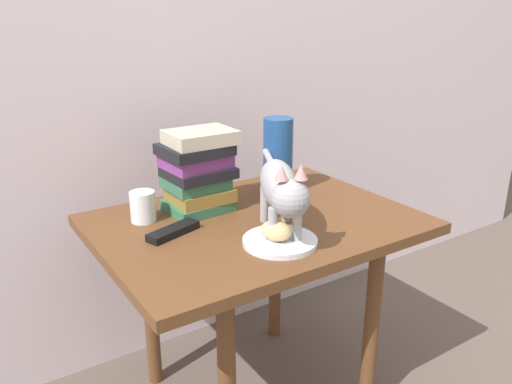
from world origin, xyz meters
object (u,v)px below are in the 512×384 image
Objects in this scene: plate at (280,241)px; book_stack at (198,170)px; green_vase at (278,156)px; bread_roll at (276,231)px; cat at (282,188)px; candle_jar at (143,208)px; side_table at (256,244)px; tv_remote at (173,231)px.

book_stack is (-0.06, 0.32, 0.11)m from plate.
book_stack is 0.98× the size of green_vase.
book_stack reaches higher than plate.
bread_roll is 0.11m from cat.
green_vase is 0.45m from candle_jar.
candle_jar reaches higher than bread_roll.
plate is at bearing -79.14° from book_stack.
green_vase reaches higher than bread_roll.
plate is at bearing -55.20° from candle_jar.
book_stack reaches higher than candle_jar.
book_stack is at bearing 107.90° from cat.
side_table is 1.98× the size of cat.
plate is 0.79× the size of book_stack.
tv_remote is at bearing 133.26° from bread_roll.
tv_remote is (-0.19, 0.20, -0.03)m from bread_roll.
green_vase reaches higher than candle_jar.
side_table is 0.19m from plate.
plate is at bearing -62.58° from tv_remote.
book_stack is at bearing 123.71° from side_table.
book_stack is 0.19m from candle_jar.
green_vase is (0.23, 0.32, 0.08)m from bread_roll.
bread_roll reaches higher than tv_remote.
candle_jar is 0.14m from tv_remote.
side_table is at bearing 72.85° from bread_roll.
bread_roll is at bearing -81.47° from book_stack.
plate is 2.21× the size of candle_jar.
candle_jar is (-0.45, 0.01, -0.08)m from green_vase.
cat is 1.85× the size of book_stack.
side_table is at bearing 76.95° from plate.
side_table is 4.61× the size of plate.
bread_roll is at bearing -64.67° from tv_remote.
book_stack is 2.78× the size of candle_jar.
tv_remote is at bearing 173.32° from side_table.
green_vase is (0.19, 0.28, -0.01)m from cat.
cat is at bearing 41.00° from bread_roll.
tv_remote is (-0.23, 0.16, -0.12)m from cat.
candle_jar is at bearing 131.53° from cat.
bread_roll is at bearing -56.85° from candle_jar.
bread_roll is 0.33× the size of green_vase.
cat is at bearing -52.85° from tv_remote.
candle_jar is (-0.17, 0.01, -0.08)m from book_stack.
candle_jar is (-0.26, 0.29, -0.09)m from cat.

